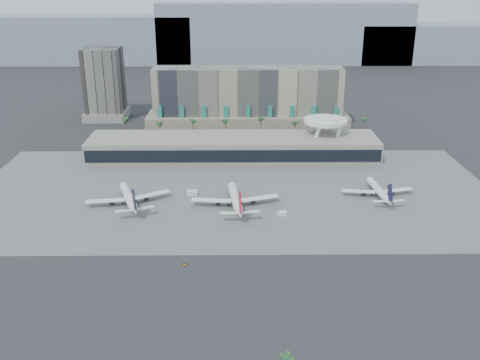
{
  "coord_description": "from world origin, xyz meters",
  "views": [
    {
      "loc": [
        0.99,
        -192.63,
        102.21
      ],
      "look_at": [
        3.32,
        40.0,
        11.88
      ],
      "focal_mm": 40.0,
      "sensor_mm": 36.0,
      "label": 1
    }
  ],
  "objects_px": {
    "airliner_left": "(129,197)",
    "airliner_centre": "(236,199)",
    "taxiway_sign": "(185,264)",
    "service_vehicle_b": "(282,214)",
    "airliner_right": "(378,190)",
    "service_vehicle_a": "(192,193)"
  },
  "relations": [
    {
      "from": "airliner_left",
      "to": "taxiway_sign",
      "type": "bearing_deg",
      "value": -80.94
    },
    {
      "from": "airliner_centre",
      "to": "taxiway_sign",
      "type": "xyz_separation_m",
      "value": [
        -19.22,
        -54.65,
        -3.27
      ]
    },
    {
      "from": "service_vehicle_a",
      "to": "airliner_centre",
      "type": "bearing_deg",
      "value": -34.5
    },
    {
      "from": "taxiway_sign",
      "to": "service_vehicle_b",
      "type": "bearing_deg",
      "value": 48.69
    },
    {
      "from": "airliner_centre",
      "to": "airliner_right",
      "type": "relative_size",
      "value": 1.16
    },
    {
      "from": "airliner_right",
      "to": "airliner_centre",
      "type": "bearing_deg",
      "value": -175.07
    },
    {
      "from": "airliner_right",
      "to": "taxiway_sign",
      "type": "relative_size",
      "value": 17.45
    },
    {
      "from": "airliner_centre",
      "to": "taxiway_sign",
      "type": "distance_m",
      "value": 58.03
    },
    {
      "from": "airliner_centre",
      "to": "service_vehicle_a",
      "type": "xyz_separation_m",
      "value": [
        -21.34,
        13.17,
        -2.53
      ]
    },
    {
      "from": "airliner_right",
      "to": "taxiway_sign",
      "type": "distance_m",
      "value": 110.67
    },
    {
      "from": "airliner_right",
      "to": "service_vehicle_a",
      "type": "height_order",
      "value": "airliner_right"
    },
    {
      "from": "airliner_centre",
      "to": "taxiway_sign",
      "type": "relative_size",
      "value": 20.3
    },
    {
      "from": "airliner_right",
      "to": "service_vehicle_b",
      "type": "xyz_separation_m",
      "value": [
        -48.95,
        -21.97,
        -2.23
      ]
    },
    {
      "from": "airliner_centre",
      "to": "taxiway_sign",
      "type": "bearing_deg",
      "value": -115.66
    },
    {
      "from": "service_vehicle_b",
      "to": "airliner_centre",
      "type": "bearing_deg",
      "value": 134.49
    },
    {
      "from": "service_vehicle_a",
      "to": "taxiway_sign",
      "type": "bearing_deg",
      "value": -91.04
    },
    {
      "from": "airliner_left",
      "to": "service_vehicle_a",
      "type": "height_order",
      "value": "airliner_left"
    },
    {
      "from": "airliner_left",
      "to": "airliner_right",
      "type": "distance_m",
      "value": 120.53
    },
    {
      "from": "airliner_left",
      "to": "airliner_right",
      "type": "relative_size",
      "value": 1.08
    },
    {
      "from": "airliner_centre",
      "to": "airliner_left",
      "type": "bearing_deg",
      "value": 170.68
    },
    {
      "from": "service_vehicle_a",
      "to": "service_vehicle_b",
      "type": "relative_size",
      "value": 1.29
    },
    {
      "from": "airliner_left",
      "to": "airliner_centre",
      "type": "relative_size",
      "value": 0.93
    }
  ]
}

